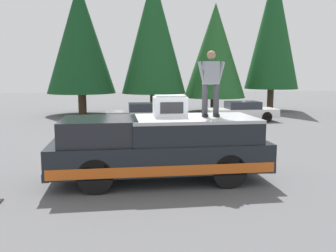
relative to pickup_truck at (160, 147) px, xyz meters
name	(u,v)px	position (x,y,z in m)	size (l,w,h in m)	color
ground_plane	(172,174)	(0.45, -0.40, -0.87)	(90.00, 90.00, 0.00)	#565659
pickup_truck	(160,147)	(0.00, 0.00, 0.00)	(2.01, 5.54, 1.65)	black
compressor_unit	(170,106)	(0.13, -0.29, 1.05)	(0.65, 0.84, 0.56)	silver
person_on_truck_bed	(211,82)	(-0.02, -1.33, 1.68)	(0.29, 0.72, 1.69)	#333338
parked_car_white	(241,111)	(11.01, -6.12, -0.29)	(1.64, 4.10, 1.16)	white
parked_car_grey	(145,114)	(10.54, -0.42, -0.29)	(1.64, 4.10, 1.16)	gray
conifer_far_left	(273,28)	(16.66, -10.40, 5.19)	(3.92, 3.92, 10.50)	#4C3826
conifer_left	(215,51)	(16.48, -5.99, 3.51)	(4.44, 4.44, 7.74)	#4C3826
conifer_center_left	(153,34)	(16.16, -1.51, 4.60)	(4.46, 4.46, 9.57)	#4C3826
conifer_center_right	(80,38)	(15.88, 3.41, 4.21)	(4.54, 4.54, 8.74)	#4C3826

